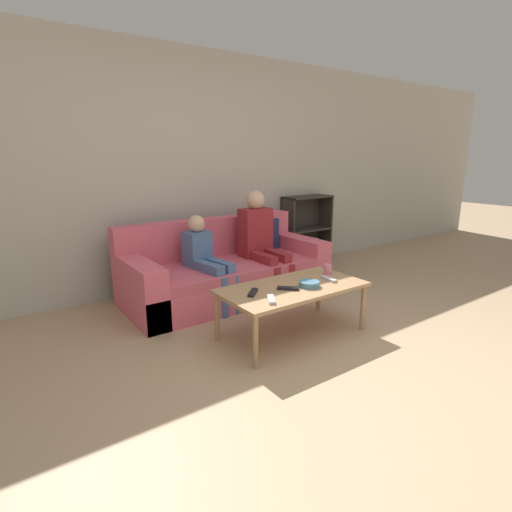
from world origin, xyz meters
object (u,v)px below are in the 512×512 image
object	(u,v)px
coffee_table	(293,290)
snack_bowl	(309,284)
couch	(226,272)
bookshelf	(303,239)
tv_remote_2	(271,299)
tv_remote_3	(253,292)
tv_remote_1	(329,279)
person_child	(206,257)
person_adult	(260,236)
cup_near	(328,269)
tv_remote_0	(288,288)

from	to	relation	value
coffee_table	snack_bowl	distance (m)	0.15
couch	bookshelf	xyz separation A→B (m)	(1.54, 0.49, 0.09)
bookshelf	coffee_table	size ratio (longest dim) A/B	0.78
coffee_table	tv_remote_2	world-z (taller)	tv_remote_2
snack_bowl	bookshelf	bearing A→B (deg)	49.36
tv_remote_3	couch	bearing A→B (deg)	116.09
tv_remote_1	tv_remote_3	xyz separation A→B (m)	(-0.73, 0.09, 0.00)
bookshelf	person_child	distance (m)	1.96
snack_bowl	tv_remote_1	bearing A→B (deg)	6.10
coffee_table	person_adult	bearing A→B (deg)	67.79
couch	tv_remote_1	bearing A→B (deg)	-76.16
coffee_table	tv_remote_2	bearing A→B (deg)	-154.16
coffee_table	snack_bowl	size ratio (longest dim) A/B	7.12
person_child	coffee_table	bearing A→B (deg)	-84.63
tv_remote_3	snack_bowl	world-z (taller)	snack_bowl
tv_remote_1	tv_remote_2	distance (m)	0.71
coffee_table	bookshelf	bearing A→B (deg)	45.99
coffee_table	tv_remote_3	size ratio (longest dim) A/B	7.69
cup_near	tv_remote_2	bearing A→B (deg)	-163.48
bookshelf	tv_remote_1	distance (m)	2.11
tv_remote_1	tv_remote_2	world-z (taller)	same
couch	snack_bowl	size ratio (longest dim) A/B	12.53
tv_remote_1	tv_remote_0	bearing A→B (deg)	-177.04
couch	tv_remote_2	size ratio (longest dim) A/B	12.50
cup_near	tv_remote_1	world-z (taller)	cup_near
couch	bookshelf	size ratio (longest dim) A/B	2.26
person_adult	couch	bearing A→B (deg)	165.49
coffee_table	tv_remote_2	size ratio (longest dim) A/B	7.10
bookshelf	person_adult	bearing A→B (deg)	-153.17
bookshelf	person_child	xyz separation A→B (m)	(-1.85, -0.63, 0.15)
coffee_table	tv_remote_0	distance (m)	0.11
tv_remote_1	tv_remote_3	distance (m)	0.73
bookshelf	person_child	bearing A→B (deg)	-161.18
cup_near	tv_remote_2	world-z (taller)	cup_near
cup_near	tv_remote_1	bearing A→B (deg)	-132.23
couch	tv_remote_3	xyz separation A→B (m)	(-0.43, -1.12, 0.18)
person_adult	tv_remote_0	distance (m)	1.24
person_child	tv_remote_0	distance (m)	1.08
couch	tv_remote_3	size ratio (longest dim) A/B	13.55
tv_remote_0	cup_near	bearing A→B (deg)	-33.51
tv_remote_2	snack_bowl	world-z (taller)	snack_bowl
tv_remote_0	tv_remote_2	xyz separation A→B (m)	(-0.26, -0.12, 0.00)
bookshelf	tv_remote_0	xyz separation A→B (m)	(-1.68, -1.70, 0.09)
cup_near	coffee_table	bearing A→B (deg)	-171.04
tv_remote_2	tv_remote_0	bearing A→B (deg)	56.36
couch	person_adult	world-z (taller)	person_adult
bookshelf	person_adult	distance (m)	1.33
bookshelf	tv_remote_0	distance (m)	2.39
coffee_table	tv_remote_1	bearing A→B (deg)	-9.61
coffee_table	tv_remote_0	world-z (taller)	tv_remote_0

